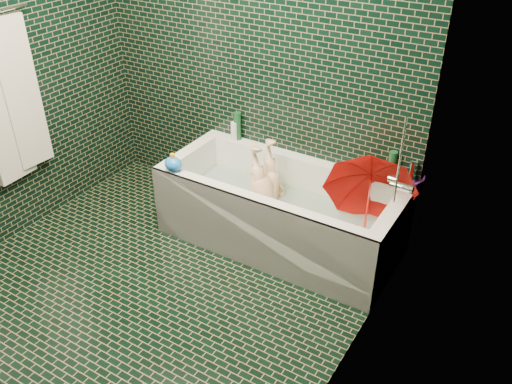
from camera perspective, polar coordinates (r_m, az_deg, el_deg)
The scene contains 19 objects.
floor at distance 3.64m, azimuth -11.98°, elevation -11.09°, with size 2.80×2.80×0.00m, color black.
wall_back at distance 3.97m, azimuth -0.19°, elevation 14.48°, with size 2.80×2.80×0.00m, color black.
wall_right at distance 2.29m, azimuth 9.31°, elevation 0.14°, with size 2.80×2.80×0.00m, color black.
bathtub at distance 3.92m, azimuth 2.46°, elevation -2.77°, with size 1.70×0.75×0.55m.
bath_mat at distance 3.96m, azimuth 2.56°, elevation -3.31°, with size 1.35×0.47×0.01m, color green.
water at distance 3.88m, azimuth 2.61°, elevation -1.57°, with size 1.48×0.53×0.00m, color silver.
towel at distance 4.08m, azimuth -24.56°, elevation 8.76°, with size 0.08×0.44×1.12m.
faucet at distance 3.37m, azimuth 14.90°, elevation 1.15°, with size 0.18×0.19×0.55m.
child at distance 3.95m, azimuth 1.28°, elevation -0.76°, with size 0.31×0.21×0.86m, color beige.
umbrella at distance 3.59m, azimuth 11.73°, elevation -0.81°, with size 0.59×0.59×0.52m, color red.
soap_bottle_a at distance 3.74m, azimuth 15.50°, elevation 0.32°, with size 0.10×0.10×0.27m, color white.
soap_bottle_b at distance 3.75m, azimuth 15.75°, elevation 0.37°, with size 0.08×0.08×0.17m, color #4C1D6F.
soap_bottle_c at distance 3.76m, azimuth 14.37°, elevation 0.62°, with size 0.12×0.12×0.15m, color #144725.
bottle_right_tall at distance 3.76m, azimuth 14.11°, elevation 2.64°, with size 0.06×0.06×0.22m, color #144725.
bottle_right_pump at distance 3.74m, azimuth 16.13°, elevation 1.81°, with size 0.05×0.05×0.18m, color silver.
bottle_left_tall at distance 4.22m, azimuth -1.96°, elevation 6.97°, with size 0.06×0.06×0.22m, color #144725.
bottle_left_short at distance 4.23m, azimuth -2.31°, elevation 6.44°, with size 0.05×0.05×0.15m, color white.
rubber_duck at distance 3.80m, azimuth 13.02°, elevation 1.91°, with size 0.12×0.08×0.09m.
bath_toy at distance 3.84m, azimuth -8.72°, elevation 2.98°, with size 0.15×0.13×0.13m.
Camera 1 is at (1.98, -1.83, 2.44)m, focal length 38.00 mm.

